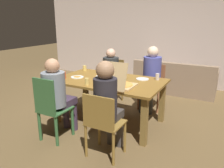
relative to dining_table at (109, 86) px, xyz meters
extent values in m
plane|color=brown|center=(0.00, 0.00, -0.66)|extent=(20.00, 20.00, 0.00)
cube|color=beige|center=(0.00, 2.97, 0.69)|extent=(7.43, 0.12, 2.71)
cube|color=brown|center=(0.00, 0.00, 0.09)|extent=(1.82, 1.09, 0.04)
cube|color=olive|center=(-0.81, -0.45, -0.30)|extent=(0.09, 0.09, 0.73)
cube|color=olive|center=(0.81, -0.45, -0.30)|extent=(0.09, 0.09, 0.73)
cube|color=olive|center=(-0.81, 0.45, -0.30)|extent=(0.09, 0.09, 0.73)
cube|color=olive|center=(0.81, 0.45, -0.30)|extent=(0.09, 0.09, 0.73)
cylinder|color=#346235|center=(-0.60, -0.68, -0.43)|extent=(0.05, 0.05, 0.46)
cylinder|color=#346235|center=(-0.28, -0.68, -0.43)|extent=(0.05, 0.05, 0.46)
cylinder|color=#346235|center=(-0.60, -1.05, -0.43)|extent=(0.05, 0.05, 0.46)
cylinder|color=#346235|center=(-0.28, -1.05, -0.43)|extent=(0.05, 0.05, 0.46)
cube|color=#346235|center=(-0.44, -0.87, -0.19)|extent=(0.39, 0.43, 0.02)
cube|color=#346235|center=(-0.44, -1.07, 0.07)|extent=(0.37, 0.03, 0.51)
cylinder|color=#403044|center=(-0.53, -0.54, -0.42)|extent=(0.10, 0.10, 0.48)
cylinder|color=#403044|center=(-0.36, -0.54, -0.42)|extent=(0.10, 0.10, 0.48)
cube|color=#403044|center=(-0.44, -0.69, -0.13)|extent=(0.30, 0.35, 0.11)
cylinder|color=gray|center=(-0.44, -0.87, 0.12)|extent=(0.34, 0.34, 0.51)
sphere|color=tan|center=(-0.44, -0.87, 0.47)|extent=(0.21, 0.21, 0.21)
cylinder|color=brown|center=(-0.26, 0.67, -0.43)|extent=(0.04, 0.04, 0.46)
cylinder|color=brown|center=(-0.62, 0.67, -0.43)|extent=(0.04, 0.04, 0.46)
cylinder|color=brown|center=(-0.26, 1.07, -0.43)|extent=(0.04, 0.04, 0.46)
cylinder|color=brown|center=(-0.62, 1.07, -0.43)|extent=(0.04, 0.04, 0.46)
cube|color=brown|center=(-0.44, 0.87, -0.19)|extent=(0.42, 0.46, 0.02)
cube|color=brown|center=(-0.44, 1.08, 0.04)|extent=(0.40, 0.03, 0.44)
cylinder|color=#3E3645|center=(-0.36, 0.53, -0.42)|extent=(0.10, 0.10, 0.48)
cylinder|color=#3E3645|center=(-0.52, 0.53, -0.42)|extent=(0.10, 0.10, 0.48)
cube|color=#3E3645|center=(-0.44, 0.69, -0.13)|extent=(0.30, 0.36, 0.11)
cylinder|color=#2B2E2F|center=(-0.44, 0.87, 0.10)|extent=(0.33, 0.33, 0.46)
sphere|color=#E0AC8F|center=(-0.44, 0.87, 0.42)|extent=(0.19, 0.19, 0.19)
cylinder|color=#965835|center=(0.64, 0.77, -0.43)|extent=(0.04, 0.04, 0.46)
cylinder|color=#965835|center=(0.24, 0.77, -0.43)|extent=(0.04, 0.04, 0.46)
cylinder|color=#965835|center=(0.64, 1.11, -0.43)|extent=(0.04, 0.04, 0.46)
cylinder|color=#965835|center=(0.24, 1.11, -0.43)|extent=(0.04, 0.04, 0.46)
cube|color=#965835|center=(0.44, 0.94, -0.19)|extent=(0.45, 0.39, 0.02)
cube|color=#965835|center=(0.44, 1.12, 0.02)|extent=(0.43, 0.03, 0.41)
cylinder|color=#404240|center=(0.53, 0.66, -0.42)|extent=(0.10, 0.10, 0.48)
cylinder|color=#404240|center=(0.36, 0.66, -0.42)|extent=(0.10, 0.10, 0.48)
cube|color=#404240|center=(0.44, 0.79, -0.13)|extent=(0.31, 0.30, 0.11)
cylinder|color=#4A4E9F|center=(0.44, 0.94, 0.13)|extent=(0.35, 0.35, 0.53)
sphere|color=beige|center=(0.44, 0.94, 0.50)|extent=(0.22, 0.22, 0.22)
cylinder|color=olive|center=(0.24, -0.74, -0.43)|extent=(0.04, 0.04, 0.46)
cylinder|color=olive|center=(0.64, -0.74, -0.43)|extent=(0.04, 0.04, 0.46)
cylinder|color=olive|center=(0.24, -1.07, -0.43)|extent=(0.04, 0.04, 0.46)
cylinder|color=olive|center=(0.64, -1.07, -0.43)|extent=(0.04, 0.04, 0.46)
cube|color=olive|center=(0.44, -0.90, -0.19)|extent=(0.46, 0.38, 0.02)
cube|color=olive|center=(0.44, -1.08, 0.02)|extent=(0.43, 0.03, 0.41)
cylinder|color=#3F3A36|center=(0.37, -0.63, -0.42)|extent=(0.10, 0.10, 0.48)
cylinder|color=#3F3A36|center=(0.52, -0.63, -0.42)|extent=(0.10, 0.10, 0.48)
cube|color=#3F3A36|center=(0.44, -0.76, -0.13)|extent=(0.27, 0.29, 0.11)
cylinder|color=#29262D|center=(0.44, -0.90, 0.13)|extent=(0.30, 0.30, 0.54)
sphere|color=#A77C59|center=(0.44, -0.90, 0.51)|extent=(0.23, 0.23, 0.23)
cube|color=tan|center=(0.34, -0.25, 0.12)|extent=(0.40, 0.40, 0.03)
cylinder|color=gold|center=(0.34, -0.25, 0.14)|extent=(0.36, 0.36, 0.01)
cube|color=tan|center=(0.34, -0.50, 0.33)|extent=(0.40, 0.12, 0.39)
cylinder|color=white|center=(-0.58, -0.12, 0.12)|extent=(0.23, 0.23, 0.01)
cone|color=#BD7C2E|center=(-0.58, -0.12, 0.13)|extent=(0.13, 0.13, 0.02)
cylinder|color=white|center=(-0.22, 0.13, 0.12)|extent=(0.21, 0.21, 0.01)
cone|color=orange|center=(-0.22, 0.13, 0.13)|extent=(0.12, 0.12, 0.02)
cylinder|color=white|center=(0.48, 0.30, 0.12)|extent=(0.22, 0.22, 0.01)
cylinder|color=white|center=(0.08, 0.08, 0.12)|extent=(0.23, 0.23, 0.01)
cone|color=#CD7E36|center=(0.08, 0.08, 0.13)|extent=(0.13, 0.13, 0.02)
cylinder|color=#DFC166|center=(-0.16, -0.44, 0.17)|extent=(0.06, 0.06, 0.11)
cylinder|color=#E4C260|center=(-0.77, 0.39, 0.16)|extent=(0.07, 0.07, 0.10)
cylinder|color=silver|center=(0.72, 0.38, 0.16)|extent=(0.06, 0.06, 0.11)
cylinder|color=#BE4728|center=(-0.74, -0.29, 0.17)|extent=(0.07, 0.07, 0.12)
cube|color=#937A60|center=(0.61, 2.29, -0.45)|extent=(1.93, 0.78, 0.42)
cube|color=#937A60|center=(0.61, 1.98, -0.06)|extent=(1.93, 0.16, 0.36)
cube|color=#937A60|center=(-0.25, 2.29, -0.15)|extent=(0.20, 0.74, 0.18)
cube|color=#937A60|center=(1.47, 2.29, -0.15)|extent=(0.20, 0.74, 0.18)
camera|label=1|loc=(1.76, -3.20, 1.10)|focal=35.82mm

